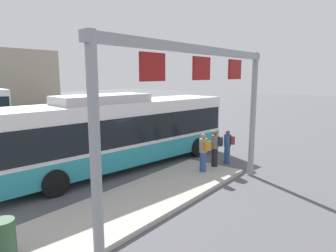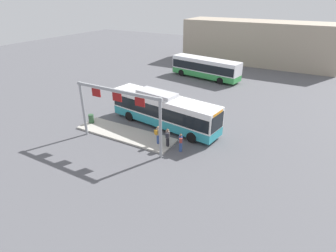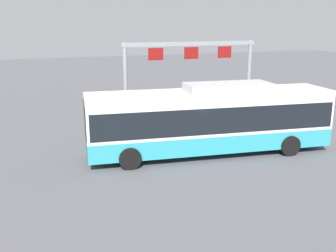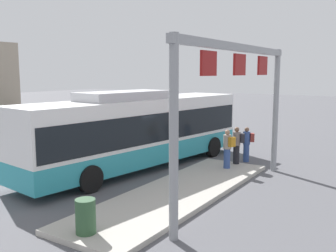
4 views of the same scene
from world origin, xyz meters
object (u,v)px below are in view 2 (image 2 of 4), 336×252
object	(u,v)px
bus_main	(164,109)
person_boarding	(168,137)
person_waiting_mid	(181,142)
person_waiting_near	(158,134)
trash_bin	(91,119)
bus_background_left	(206,67)

from	to	relation	value
bus_main	person_boarding	world-z (taller)	bus_main
bus_main	person_waiting_mid	distance (m)	5.28
person_waiting_near	trash_bin	distance (m)	8.20
bus_main	person_waiting_near	xyz separation A→B (m)	(1.49, -3.61, -0.76)
bus_main	trash_bin	bearing A→B (deg)	-145.76
person_boarding	trash_bin	bearing A→B (deg)	66.07
person_waiting_mid	person_waiting_near	bearing A→B (deg)	62.82
person_boarding	person_waiting_near	distance (m)	0.99
person_waiting_near	person_waiting_mid	bearing A→B (deg)	-72.37
person_boarding	person_waiting_mid	distance (m)	1.27
bus_main	bus_background_left	size ratio (longest dim) A/B	1.05
person_waiting_near	person_boarding	bearing A→B (deg)	-73.61
bus_main	person_boarding	distance (m)	4.46
bus_background_left	person_waiting_near	size ratio (longest dim) A/B	6.83
person_boarding	bus_background_left	bearing A→B (deg)	-7.90
trash_bin	bus_main	bearing A→B (deg)	26.43
bus_background_left	person_waiting_near	bearing A→B (deg)	111.65
person_waiting_mid	trash_bin	bearing A→B (deg)	61.43
person_waiting_near	person_waiting_mid	xyz separation A→B (m)	(2.25, -0.01, -0.16)
bus_background_left	trash_bin	bearing A→B (deg)	90.07
bus_main	person_waiting_mid	bearing A→B (deg)	-36.32
bus_main	person_boarding	size ratio (longest dim) A/B	7.20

